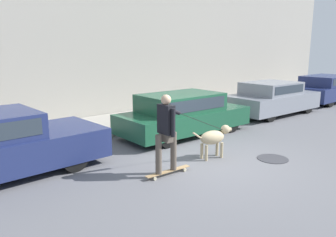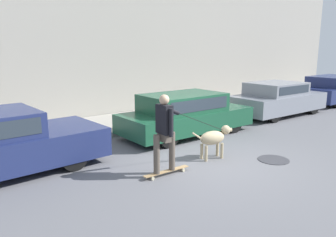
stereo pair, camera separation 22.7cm
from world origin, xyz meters
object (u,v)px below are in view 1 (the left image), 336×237
parked_car_1 (183,114)px  parked_car_3 (326,89)px  skateboarder (167,130)px  dog (214,137)px  parked_car_2 (272,99)px

parked_car_1 → parked_car_3: (9.51, -0.00, 0.02)m
parked_car_1 → skateboarder: skateboarder is taller
parked_car_3 → skateboarder: skateboarder is taller
parked_car_1 → dog: bearing=-113.5°
parked_car_2 → skateboarder: skateboarder is taller
parked_car_1 → parked_car_3: 9.51m
dog → skateboarder: skateboarder is taller
parked_car_3 → parked_car_1: bearing=179.5°
parked_car_2 → parked_car_3: (4.71, -0.00, 0.02)m
parked_car_3 → skateboarder: size_ratio=1.81×
parked_car_2 → parked_car_1: bearing=-177.9°
parked_car_1 → skateboarder: 3.34m
parked_car_1 → skateboarder: size_ratio=1.73×
parked_car_3 → dog: bearing=-169.3°
dog → parked_car_1: bearing=76.4°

